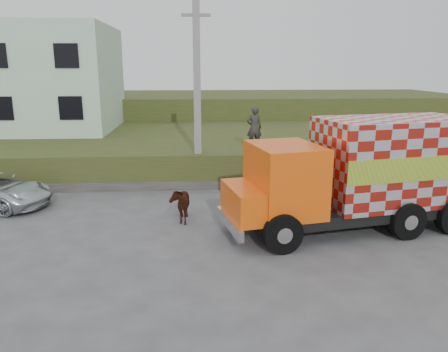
{
  "coord_description": "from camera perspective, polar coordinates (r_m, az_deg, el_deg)",
  "views": [
    {
      "loc": [
        -1.08,
        -14.14,
        5.18
      ],
      "look_at": [
        -0.08,
        1.25,
        1.3
      ],
      "focal_mm": 35.0,
      "sensor_mm": 36.0,
      "label": 1
    }
  ],
  "objects": [
    {
      "name": "utility_pole",
      "position": [
        18.77,
        -3.53,
        10.73
      ],
      "size": [
        1.2,
        0.3,
        8.0
      ],
      "color": "gray",
      "rests_on": "ground"
    },
    {
      "name": "cow",
      "position": [
        15.07,
        -5.8,
        -3.55
      ],
      "size": [
        0.71,
        1.49,
        1.25
      ],
      "primitive_type": "imported",
      "rotation": [
        0.0,
        0.0,
        0.03
      ],
      "color": "black",
      "rests_on": "ground"
    },
    {
      "name": "retaining_strip",
      "position": [
        19.02,
        -6.36,
        -1.14
      ],
      "size": [
        16.0,
        0.5,
        0.4
      ],
      "primitive_type": "cube",
      "color": "#595651",
      "rests_on": "ground"
    },
    {
      "name": "pedestrian",
      "position": [
        19.94,
        3.97,
        6.29
      ],
      "size": [
        0.75,
        0.52,
        1.95
      ],
      "primitive_type": "imported",
      "rotation": [
        0.0,
        0.0,
        3.23
      ],
      "color": "#292725",
      "rests_on": "embankment"
    },
    {
      "name": "embankment",
      "position": [
        24.56,
        -1.13,
        3.74
      ],
      "size": [
        40.0,
        12.0,
        1.5
      ],
      "primitive_type": "cube",
      "color": "#294517",
      "rests_on": "ground"
    },
    {
      "name": "cargo_truck",
      "position": [
        14.7,
        17.74,
        0.34
      ],
      "size": [
        8.38,
        4.1,
        3.59
      ],
      "rotation": [
        0.0,
        0.0,
        0.2
      ],
      "color": "black",
      "rests_on": "ground"
    },
    {
      "name": "ground",
      "position": [
        15.1,
        0.61,
        -5.94
      ],
      "size": [
        120.0,
        120.0,
        0.0
      ],
      "primitive_type": "plane",
      "color": "#474749",
      "rests_on": "ground"
    },
    {
      "name": "building",
      "position": [
        28.9,
        -24.31,
        11.57
      ],
      "size": [
        10.0,
        8.0,
        6.0
      ],
      "primitive_type": "cube",
      "color": "#BAD7B8",
      "rests_on": "embankment"
    },
    {
      "name": "embankment_far",
      "position": [
        36.34,
        -2.01,
        8.31
      ],
      "size": [
        40.0,
        12.0,
        3.0
      ],
      "primitive_type": "cube",
      "color": "#294517",
      "rests_on": "ground"
    }
  ]
}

